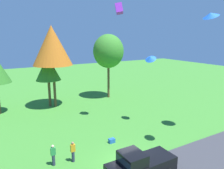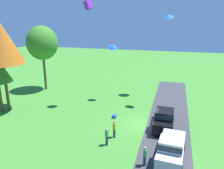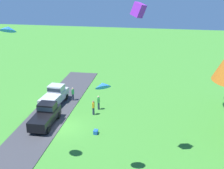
# 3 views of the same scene
# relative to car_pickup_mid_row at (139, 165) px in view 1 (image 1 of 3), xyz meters

# --- Properties ---
(ground_plane) EXTENTS (120.00, 120.00, 0.00)m
(ground_plane) POSITION_rel_car_pickup_mid_row_xyz_m (0.30, 1.88, -1.11)
(ground_plane) COLOR #3D842D
(car_pickup_mid_row) EXTENTS (5.01, 2.06, 2.14)m
(car_pickup_mid_row) POSITION_rel_car_pickup_mid_row_xyz_m (0.00, 0.00, 0.00)
(car_pickup_mid_row) COLOR black
(car_pickup_mid_row) RESTS_ON ground
(person_on_lawn) EXTENTS (0.36, 0.24, 1.71)m
(person_on_lawn) POSITION_rel_car_pickup_mid_row_xyz_m (-3.17, 4.41, -0.23)
(person_on_lawn) COLOR #2D334C
(person_on_lawn) RESTS_ON ground
(person_watching_sky) EXTENTS (0.36, 0.24, 1.71)m
(person_watching_sky) POSITION_rel_car_pickup_mid_row_xyz_m (-4.65, 4.69, -0.23)
(person_watching_sky) COLOR #2D334C
(person_watching_sky) RESTS_ON ground
(tree_far_right) EXTENTS (3.40, 3.40, 7.18)m
(tree_far_right) POSITION_rel_car_pickup_mid_row_xyz_m (-1.02, 19.47, 4.33)
(tree_far_right) COLOR brown
(tree_far_right) RESTS_ON ground
(tree_right_of_center) EXTENTS (5.30, 5.30, 11.18)m
(tree_right_of_center) POSITION_rel_car_pickup_mid_row_xyz_m (-0.41, 18.94, 7.40)
(tree_right_of_center) COLOR brown
(tree_right_of_center) RESTS_ON ground
(tree_far_left) EXTENTS (4.78, 4.78, 10.09)m
(tree_far_left) POSITION_rel_car_pickup_mid_row_xyz_m (8.43, 19.29, 6.33)
(tree_far_left) COLOR brown
(tree_far_left) RESTS_ON ground
(cooler_box) EXTENTS (0.56, 0.40, 0.40)m
(cooler_box) POSITION_rel_car_pickup_mid_row_xyz_m (1.07, 5.59, -0.91)
(cooler_box) COLOR blue
(cooler_box) RESTS_ON ground
(kite_delta_high_right) EXTENTS (1.60, 1.59, 0.95)m
(kite_delta_high_right) POSITION_rel_car_pickup_mid_row_xyz_m (7.03, 7.56, 6.37)
(kite_delta_high_right) COLOR blue
(kite_delta_topmost) EXTENTS (1.31, 1.29, 0.77)m
(kite_delta_topmost) POSITION_rel_car_pickup_mid_row_xyz_m (6.86, 0.56, 10.25)
(kite_delta_topmost) COLOR blue
(kite_box_over_trees) EXTENTS (0.99, 1.27, 1.27)m
(kite_box_over_trees) POSITION_rel_car_pickup_mid_row_xyz_m (4.40, 9.79, 11.48)
(kite_box_over_trees) COLOR purple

